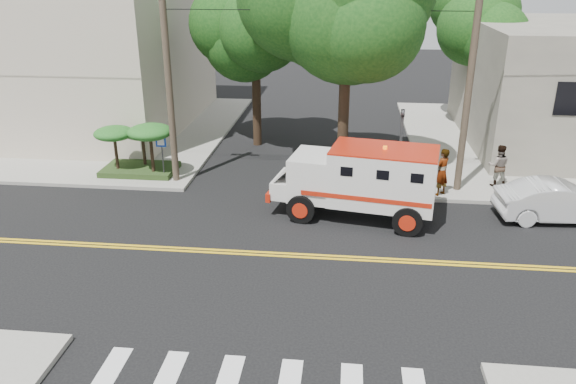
# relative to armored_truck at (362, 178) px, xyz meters

# --- Properties ---
(ground) EXTENTS (100.00, 100.00, 0.00)m
(ground) POSITION_rel_armored_truck_xyz_m (-2.26, -3.28, -1.56)
(ground) COLOR black
(ground) RESTS_ON ground
(sidewalk_ne) EXTENTS (17.00, 17.00, 0.15)m
(sidewalk_ne) POSITION_rel_armored_truck_xyz_m (11.24, 10.22, -1.48)
(sidewalk_ne) COLOR gray
(sidewalk_ne) RESTS_ON ground
(sidewalk_nw) EXTENTS (17.00, 17.00, 0.15)m
(sidewalk_nw) POSITION_rel_armored_truck_xyz_m (-15.76, 10.22, -1.48)
(sidewalk_nw) COLOR gray
(sidewalk_nw) RESTS_ON ground
(building_left) EXTENTS (16.00, 14.00, 10.00)m
(building_left) POSITION_rel_armored_truck_xyz_m (-17.76, 11.72, 3.59)
(building_left) COLOR #BCB19A
(building_left) RESTS_ON sidewalk_nw
(utility_pole_left) EXTENTS (0.28, 0.28, 9.00)m
(utility_pole_left) POSITION_rel_armored_truck_xyz_m (-7.86, 2.72, 2.94)
(utility_pole_left) COLOR #382D23
(utility_pole_left) RESTS_ON ground
(utility_pole_right) EXTENTS (0.28, 0.28, 9.00)m
(utility_pole_right) POSITION_rel_armored_truck_xyz_m (4.04, 2.92, 2.94)
(utility_pole_right) COLOR #382D23
(utility_pole_right) RESTS_ON ground
(tree_main) EXTENTS (6.08, 5.70, 9.85)m
(tree_main) POSITION_rel_armored_truck_xyz_m (-0.33, 2.93, 5.64)
(tree_main) COLOR black
(tree_main) RESTS_ON ground
(tree_left) EXTENTS (4.48, 4.20, 7.70)m
(tree_left) POSITION_rel_armored_truck_xyz_m (-4.94, 8.51, 4.17)
(tree_left) COLOR black
(tree_left) RESTS_ON ground
(tree_right) EXTENTS (4.80, 4.50, 8.20)m
(tree_right) POSITION_rel_armored_truck_xyz_m (6.58, 12.49, 4.54)
(tree_right) COLOR black
(tree_right) RESTS_ON ground
(traffic_signal) EXTENTS (0.15, 0.18, 3.60)m
(traffic_signal) POSITION_rel_armored_truck_xyz_m (1.54, 2.32, 0.67)
(traffic_signal) COLOR #3F3F42
(traffic_signal) RESTS_ON ground
(accessibility_sign) EXTENTS (0.45, 0.10, 2.02)m
(accessibility_sign) POSITION_rel_armored_truck_xyz_m (-8.46, 2.89, -0.19)
(accessibility_sign) COLOR #3F3F42
(accessibility_sign) RESTS_ON ground
(palm_planter) EXTENTS (3.52, 2.63, 2.36)m
(palm_planter) POSITION_rel_armored_truck_xyz_m (-9.70, 3.35, 0.09)
(palm_planter) COLOR #1E3314
(palm_planter) RESTS_ON sidewalk_nw
(armored_truck) EXTENTS (6.30, 3.26, 2.74)m
(armored_truck) POSITION_rel_armored_truck_xyz_m (0.00, 0.00, 0.00)
(armored_truck) COLOR silver
(armored_truck) RESTS_ON ground
(parked_sedan) EXTENTS (4.57, 1.87, 1.47)m
(parked_sedan) POSITION_rel_armored_truck_xyz_m (7.25, 0.52, -0.82)
(parked_sedan) COLOR #B8B8B8
(parked_sedan) RESTS_ON ground
(pedestrian_a) EXTENTS (0.83, 0.82, 1.94)m
(pedestrian_a) POSITION_rel_armored_truck_xyz_m (3.24, 2.22, -0.44)
(pedestrian_a) COLOR gray
(pedestrian_a) RESTS_ON sidewalk_ne
(pedestrian_b) EXTENTS (0.94, 0.77, 1.78)m
(pedestrian_b) POSITION_rel_armored_truck_xyz_m (5.73, 3.48, -0.52)
(pedestrian_b) COLOR gray
(pedestrian_b) RESTS_ON sidewalk_ne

